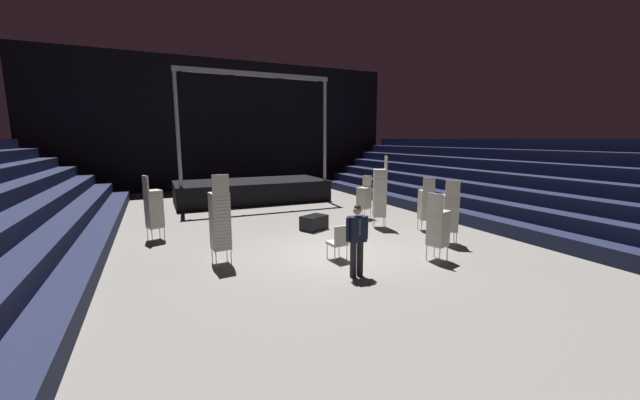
% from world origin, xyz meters
% --- Properties ---
extents(ground_plane, '(22.00, 30.00, 0.10)m').
position_xyz_m(ground_plane, '(0.00, 0.00, -0.05)').
color(ground_plane, slate).
extents(arena_end_wall, '(22.00, 0.30, 8.00)m').
position_xyz_m(arena_end_wall, '(0.00, 15.00, 4.00)').
color(arena_end_wall, black).
rests_on(arena_end_wall, ground_plane).
extents(bleacher_bank_right, '(5.25, 24.00, 3.15)m').
position_xyz_m(bleacher_bank_right, '(8.38, 1.00, 1.58)').
color(bleacher_bank_right, '#191E38').
rests_on(bleacher_bank_right, ground_plane).
extents(stage_riser, '(7.40, 3.44, 6.12)m').
position_xyz_m(stage_riser, '(0.00, 9.39, 0.62)').
color(stage_riser, black).
rests_on(stage_riser, ground_plane).
extents(man_with_tie, '(0.57, 0.24, 1.70)m').
position_xyz_m(man_with_tie, '(-0.35, -1.87, 0.96)').
color(man_with_tie, black).
rests_on(man_with_tie, ground_plane).
extents(chair_stack_front_left, '(0.59, 0.59, 2.56)m').
position_xyz_m(chair_stack_front_left, '(2.78, 1.93, 1.28)').
color(chair_stack_front_left, '#B2B5BA').
rests_on(chair_stack_front_left, ground_plane).
extents(chair_stack_front_right, '(0.57, 0.57, 2.05)m').
position_xyz_m(chair_stack_front_right, '(-4.55, 3.43, 1.03)').
color(chair_stack_front_right, '#B2B5BA').
rests_on(chair_stack_front_right, ground_plane).
extents(chair_stack_mid_left, '(0.55, 0.55, 1.79)m').
position_xyz_m(chair_stack_mid_left, '(2.13, -1.75, 0.90)').
color(chair_stack_mid_left, '#B2B5BA').
rests_on(chair_stack_mid_left, ground_plane).
extents(chair_stack_mid_right, '(0.48, 0.48, 2.31)m').
position_xyz_m(chair_stack_mid_right, '(-3.04, 0.29, 1.15)').
color(chair_stack_mid_right, '#B2B5BA').
rests_on(chair_stack_mid_right, ground_plane).
extents(chair_stack_mid_centre, '(0.61, 0.61, 1.96)m').
position_xyz_m(chair_stack_mid_centre, '(3.53, -0.71, 0.98)').
color(chair_stack_mid_centre, '#B2B5BA').
rests_on(chair_stack_mid_centre, ground_plane).
extents(chair_stack_rear_left, '(0.58, 0.58, 1.71)m').
position_xyz_m(chair_stack_rear_left, '(3.08, 3.47, 0.86)').
color(chair_stack_rear_left, '#B2B5BA').
rests_on(chair_stack_rear_left, ground_plane).
extents(chair_stack_rear_right, '(0.56, 0.56, 1.88)m').
position_xyz_m(chair_stack_rear_right, '(3.97, 0.86, 0.94)').
color(chair_stack_rear_right, '#B2B5BA').
rests_on(chair_stack_rear_right, ground_plane).
extents(equipment_road_case, '(1.07, 0.93, 0.50)m').
position_xyz_m(equipment_road_case, '(0.52, 2.60, 0.25)').
color(equipment_road_case, black).
rests_on(equipment_road_case, ground_plane).
extents(loose_chair_near_man, '(0.48, 0.48, 0.95)m').
position_xyz_m(loose_chair_near_man, '(-0.20, -0.66, 0.53)').
color(loose_chair_near_man, '#B2B5BA').
rests_on(loose_chair_near_man, ground_plane).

